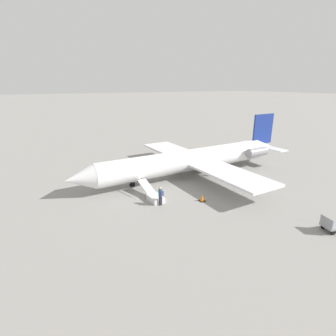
{
  "coord_description": "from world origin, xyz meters",
  "views": [
    {
      "loc": [
        16.69,
        24.35,
        10.46
      ],
      "look_at": [
        3.33,
        0.84,
        1.76
      ],
      "focal_mm": 28.0,
      "sensor_mm": 36.0,
      "label": 1
    }
  ],
  "objects_px": {
    "passenger": "(161,195)",
    "luggage_cart": "(336,225)",
    "boarding_stairs": "(153,196)",
    "airplane_main": "(195,159)"
  },
  "relations": [
    {
      "from": "passenger",
      "to": "luggage_cart",
      "type": "xyz_separation_m",
      "value": [
        -9.29,
        10.28,
        -0.54
      ]
    },
    {
      "from": "boarding_stairs",
      "to": "luggage_cart",
      "type": "relative_size",
      "value": 1.67
    },
    {
      "from": "airplane_main",
      "to": "boarding_stairs",
      "type": "xyz_separation_m",
      "value": [
        7.53,
        3.88,
        -1.61
      ]
    },
    {
      "from": "airplane_main",
      "to": "passenger",
      "type": "height_order",
      "value": "airplane_main"
    },
    {
      "from": "airplane_main",
      "to": "luggage_cart",
      "type": "height_order",
      "value": "airplane_main"
    },
    {
      "from": "luggage_cart",
      "to": "boarding_stairs",
      "type": "bearing_deg",
      "value": -36.79
    },
    {
      "from": "passenger",
      "to": "airplane_main",
      "type": "bearing_deg",
      "value": -55.48
    },
    {
      "from": "airplane_main",
      "to": "passenger",
      "type": "distance_m",
      "value": 9.23
    },
    {
      "from": "boarding_stairs",
      "to": "luggage_cart",
      "type": "bearing_deg",
      "value": -141.98
    },
    {
      "from": "airplane_main",
      "to": "luggage_cart",
      "type": "distance_m",
      "value": 15.73
    }
  ]
}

